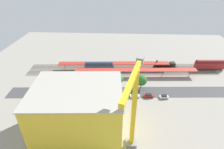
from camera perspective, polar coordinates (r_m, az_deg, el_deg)
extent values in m
plane|color=gray|center=(91.42, 3.17, -4.26)|extent=(176.71, 176.71, 0.00)
cube|color=#665E54|center=(107.82, 3.22, 1.60)|extent=(111.09, 20.72, 0.01)
cube|color=#424244|center=(88.36, 3.16, -5.65)|extent=(110.78, 15.52, 0.01)
cube|color=#9E9EA8|center=(111.10, 3.23, 2.63)|extent=(110.26, 6.65, 0.12)
cube|color=#9E9EA8|center=(109.83, 3.22, 2.28)|extent=(110.26, 6.65, 0.12)
cube|color=#9E9EA8|center=(105.65, 3.21, 1.06)|extent=(110.26, 6.65, 0.12)
cube|color=#9E9EA8|center=(104.40, 3.21, 0.67)|extent=(110.26, 6.65, 0.12)
cube|color=#B73328|center=(99.84, 7.61, 1.46)|extent=(67.32, 8.04, 0.31)
cylinder|color=slate|center=(109.19, 23.45, 0.45)|extent=(0.30, 0.30, 3.86)
cylinder|color=slate|center=(104.02, 15.81, 0.44)|extent=(0.30, 0.30, 3.86)
cylinder|color=slate|center=(100.86, 7.53, 0.42)|extent=(0.30, 0.30, 3.86)
cylinder|color=slate|center=(99.92, -1.09, 0.40)|extent=(0.30, 0.30, 3.86)
cylinder|color=slate|center=(101.25, -9.68, 0.36)|extent=(0.30, 0.30, 3.86)
cube|color=#A82D23|center=(106.25, 0.59, 3.57)|extent=(65.28, 8.02, 0.43)
cylinder|color=slate|center=(111.60, 15.83, 2.54)|extent=(0.30, 0.30, 3.69)
cylinder|color=slate|center=(108.44, 8.36, 2.59)|extent=(0.30, 0.30, 3.69)
cylinder|color=slate|center=(107.20, 0.59, 2.59)|extent=(0.30, 0.30, 3.69)
cylinder|color=slate|center=(107.96, -7.22, 2.54)|extent=(0.30, 0.30, 3.69)
cylinder|color=slate|center=(110.68, -14.79, 2.45)|extent=(0.30, 0.30, 3.69)
cube|color=black|center=(113.58, 16.44, 2.18)|extent=(13.93, 3.44, 1.00)
cylinder|color=black|center=(112.32, 15.93, 3.07)|extent=(11.30, 3.57, 2.92)
cube|color=black|center=(114.26, 18.58, 2.77)|extent=(2.83, 3.27, 3.76)
cylinder|color=black|center=(110.30, 14.06, 4.08)|extent=(0.70, 0.70, 1.40)
cube|color=black|center=(122.41, 28.25, 1.62)|extent=(15.45, 3.35, 0.60)
cube|color=maroon|center=(121.51, 28.49, 2.51)|extent=(17.19, 4.06, 3.73)
cylinder|color=maroon|center=(120.66, 28.74, 3.40)|extent=(16.51, 4.02, 3.06)
cube|color=black|center=(105.67, -4.06, 1.11)|extent=(14.86, 3.16, 0.60)
cube|color=#384C72|center=(104.58, -4.10, 2.18)|extent=(16.53, 3.83, 3.91)
cylinder|color=#273550|center=(103.55, -4.15, 3.26)|extent=(15.87, 3.79, 2.86)
cube|color=black|center=(87.94, 16.13, -7.09)|extent=(3.58, 1.82, 0.30)
cube|color=silver|center=(87.64, 16.17, -6.82)|extent=(4.24, 1.93, 0.74)
cube|color=#1E2328|center=(87.24, 16.24, -6.47)|extent=(2.41, 1.63, 0.62)
cube|color=black|center=(86.78, 11.49, -6.96)|extent=(3.88, 1.89, 0.30)
cube|color=maroon|center=(86.45, 11.52, -6.66)|extent=(4.61, 1.99, 0.83)
cube|color=#1E2328|center=(86.01, 11.57, -6.27)|extent=(2.61, 1.68, 0.66)
cube|color=black|center=(85.74, 7.23, -7.05)|extent=(3.93, 1.93, 0.30)
cube|color=silver|center=(85.42, 7.25, -6.76)|extent=(4.66, 2.05, 0.76)
cube|color=#1E2328|center=(85.03, 7.28, -6.41)|extent=(2.65, 1.70, 0.54)
cube|color=black|center=(85.23, 3.02, -7.07)|extent=(3.48, 1.79, 0.30)
cube|color=black|center=(84.91, 3.02, -6.80)|extent=(4.14, 1.88, 0.73)
cube|color=#1E2328|center=(84.54, 3.04, -6.46)|extent=(2.33, 1.62, 0.51)
cube|color=black|center=(86.14, -1.89, -6.58)|extent=(4.01, 1.96, 0.30)
cube|color=silver|center=(85.82, -1.90, -6.29)|extent=(4.76, 2.08, 0.77)
cube|color=#1E2328|center=(85.39, -1.90, -5.91)|extent=(2.70, 1.73, 0.66)
cube|color=black|center=(86.53, -6.26, -6.58)|extent=(3.99, 1.97, 0.30)
cube|color=silver|center=(86.19, -6.28, -6.27)|extent=(4.73, 2.09, 0.84)
cube|color=#1E2328|center=(85.78, -6.30, -5.91)|extent=(2.69, 1.75, 0.53)
cube|color=yellow|center=(65.82, -10.64, -11.10)|extent=(31.09, 24.24, 17.89)
cube|color=#ADA89E|center=(60.21, -11.46, -4.57)|extent=(31.73, 24.87, 0.40)
cube|color=gray|center=(66.34, 6.08, -20.66)|extent=(3.60, 3.60, 1.20)
cube|color=yellow|center=(56.11, 6.87, -11.60)|extent=(1.40, 1.40, 29.35)
cube|color=yellow|center=(41.65, 6.32, -1.84)|extent=(5.99, 18.90, 1.20)
cube|color=gray|center=(51.27, 8.93, 4.53)|extent=(2.54, 2.83, 2.00)
cube|color=black|center=(85.03, -8.57, -7.45)|extent=(8.89, 2.46, 0.50)
cube|color=white|center=(83.78, -7.93, -6.57)|extent=(6.70, 2.67, 2.91)
cube|color=maroon|center=(84.85, -10.86, -6.48)|extent=(2.25, 2.57, 2.58)
cube|color=black|center=(83.16, 1.09, -8.04)|extent=(8.43, 2.55, 0.50)
cube|color=silver|center=(82.22, 1.83, -7.19)|extent=(6.36, 2.68, 2.64)
cube|color=maroon|center=(82.26, -1.10, -7.23)|extent=(2.20, 2.48, 2.46)
cylinder|color=brown|center=(91.49, 9.15, -3.56)|extent=(0.40, 0.40, 2.79)
sphere|color=#28662D|center=(89.70, 9.32, -1.82)|extent=(5.44, 5.44, 5.44)
cylinder|color=brown|center=(93.38, -10.76, -2.68)|extent=(0.42, 0.42, 3.56)
sphere|color=#38843D|center=(91.39, -10.98, -0.70)|extent=(5.70, 5.70, 5.70)
cylinder|color=brown|center=(91.79, 1.86, -3.02)|extent=(0.56, 0.56, 2.78)
sphere|color=#38843D|center=(90.00, 1.90, -1.26)|extent=(5.49, 5.49, 5.49)
cylinder|color=#333333|center=(85.80, -12.27, -5.50)|extent=(0.16, 0.16, 5.22)
cube|color=black|center=(84.07, -12.50, -3.82)|extent=(0.36, 0.36, 0.90)
sphere|color=green|center=(84.13, -12.64, -3.81)|extent=(0.20, 0.20, 0.20)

